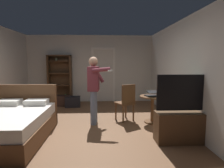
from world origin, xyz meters
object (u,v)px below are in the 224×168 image
Objects in this scene: bottle_on_table at (159,93)px; person_blue_shirt at (94,85)px; tv_flatscreen at (186,122)px; bookshelf at (60,77)px; laptop at (152,94)px; side_table at (152,105)px; suitcase_dark at (63,101)px; wooden_chair at (126,101)px; bed at (11,125)px; suitcase_small at (73,102)px.

person_blue_shirt is (-1.65, 0.08, 0.18)m from bottle_on_table.
tv_flatscreen is 0.79× the size of person_blue_shirt.
laptop is at bearing -41.95° from bookshelf.
side_table is 0.28m from laptop.
bookshelf reaches higher than suitcase_dark.
wooden_chair is (-1.01, 1.39, 0.15)m from tv_flatscreen.
laptop is 0.17m from bottle_on_table.
bed is 4.03× the size of suitcase_small.
bed reaches higher than bottle_on_table.
tv_flatscreen is 1.28m from side_table.
suitcase_dark is (0.44, 2.95, -0.12)m from bed.
laptop is (-0.37, 1.18, 0.36)m from tv_flatscreen.
bottle_on_table is 0.14× the size of person_blue_shirt.
tv_flatscreen reaches higher than laptop.
bookshelf is (0.23, 3.51, 0.69)m from bed.
wooden_chair is (-0.64, 0.20, -0.21)m from laptop.
tv_flatscreen is 4.10m from suitcase_small.
tv_flatscreen is 1.91× the size of side_table.
bookshelf is 1.08× the size of person_blue_shirt.
person_blue_shirt is at bearing 179.86° from side_table.
suitcase_small is at bearing -19.30° from suitcase_dark.
bed reaches higher than laptop.
suitcase_dark reaches higher than suitcase_small.
person_blue_shirt is (1.66, 0.94, 0.68)m from bed.
side_table is 1.38× the size of suitcase_small.
person_blue_shirt is (-1.48, 0.05, 0.23)m from laptop.
bookshelf is at bearing 138.72° from side_table.
person_blue_shirt is (-1.51, 0.00, 0.51)m from side_table.
bottle_on_table is 1.66m from person_blue_shirt.
bookshelf reaches higher than wooden_chair.
bottle_on_table is at bearing -32.20° from suitcase_dark.
side_table is at bearing -41.28° from bookshelf.
laptop is 0.23× the size of person_blue_shirt.
wooden_chair is at bearing 23.73° from bed.
bookshelf is 1.23m from suitcase_small.
bookshelf reaches higher than laptop.
wooden_chair is at bearing 10.61° from person_blue_shirt.
suitcase_dark is at bearing -69.30° from bookshelf.
bottle_on_table is at bearing 14.57° from bed.
bookshelf is 3.94m from side_table.
suitcase_dark is (-2.72, 2.01, -0.29)m from side_table.
tv_flatscreen is (3.28, -3.80, -0.59)m from bookshelf.
laptop is at bearing 15.92° from bed.
bookshelf is 1.85× the size of wooden_chair.
bed reaches higher than suitcase_dark.
bottle_on_table is (0.16, -0.04, 0.05)m from laptop.
wooden_chair is 2.79m from suitcase_dark.
person_blue_shirt reaches higher than tv_flatscreen.
bottle_on_table is at bearing -41.48° from suitcase_small.
bottle_on_table is at bearing -29.74° from side_table.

